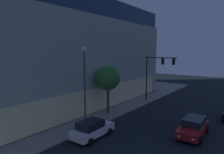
# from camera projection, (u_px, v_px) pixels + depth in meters

# --- Properties ---
(modern_building) EXTENTS (33.49, 23.97, 14.36)m
(modern_building) POSITION_uv_depth(u_px,v_px,m) (42.00, 54.00, 31.27)
(modern_building) COLOR #4C4C51
(modern_building) RESTS_ON ground
(traffic_light_far_corner) EXTENTS (0.36, 4.57, 6.86)m
(traffic_light_far_corner) POSITION_uv_depth(u_px,v_px,m) (157.00, 69.00, 29.09)
(traffic_light_far_corner) COLOR black
(traffic_light_far_corner) RESTS_ON sidewalk_corner
(street_lamp_sidewalk) EXTENTS (0.44, 0.44, 7.82)m
(street_lamp_sidewalk) POSITION_uv_depth(u_px,v_px,m) (85.00, 77.00, 19.21)
(street_lamp_sidewalk) COLOR #3F3F3F
(street_lamp_sidewalk) RESTS_ON sidewalk_corner
(sidewalk_tree) EXTENTS (2.88, 2.88, 5.71)m
(sidewalk_tree) POSITION_uv_depth(u_px,v_px,m) (108.00, 78.00, 23.54)
(sidewalk_tree) COLOR brown
(sidewalk_tree) RESTS_ON sidewalk_corner
(car_white) EXTENTS (4.18, 2.00, 1.58)m
(car_white) POSITION_uv_depth(u_px,v_px,m) (92.00, 129.00, 17.50)
(car_white) COLOR silver
(car_white) RESTS_ON ground
(car_red) EXTENTS (4.75, 2.19, 1.56)m
(car_red) POSITION_uv_depth(u_px,v_px,m) (193.00, 126.00, 18.01)
(car_red) COLOR maroon
(car_red) RESTS_ON ground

